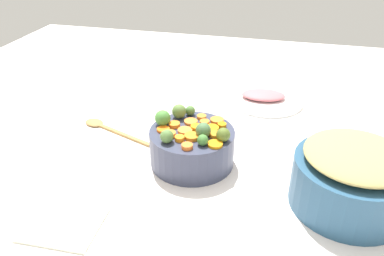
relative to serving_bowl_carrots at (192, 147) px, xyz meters
The scene contains 31 objects.
tabletop 0.06m from the serving_bowl_carrots, 59.56° to the left, with size 2.40×2.40×0.02m, color white.
serving_bowl_carrots is the anchor object (origin of this frame).
metal_pot 0.41m from the serving_bowl_carrots, 11.79° to the right, with size 0.27×0.27×0.12m, color #285071.
stuffing_mound 0.42m from the serving_bowl_carrots, 11.79° to the right, with size 0.24×0.24×0.04m, color tan.
carrot_slice_0 0.08m from the serving_bowl_carrots, 110.34° to the right, with size 0.03×0.03×0.01m, color orange.
carrot_slice_1 0.11m from the serving_bowl_carrots, 36.72° to the right, with size 0.04×0.04×0.01m, color orange.
carrot_slice_2 0.06m from the serving_bowl_carrots, 66.22° to the left, with size 0.03×0.03×0.01m, color orange.
carrot_slice_3 0.10m from the serving_bowl_carrots, 51.33° to the left, with size 0.04×0.04×0.01m, color orange.
carrot_slice_4 0.10m from the serving_bowl_carrots, 31.19° to the left, with size 0.02×0.02×0.01m, color orange.
carrot_slice_5 0.07m from the serving_bowl_carrots, 108.04° to the left, with size 0.04×0.04×0.01m, color orange.
carrot_slice_6 0.10m from the serving_bowl_carrots, 85.70° to the right, with size 0.03×0.03×0.01m, color orange.
carrot_slice_7 0.06m from the serving_bowl_carrots, 159.46° to the right, with size 0.04×0.04×0.01m, color orange.
carrot_slice_8 0.10m from the serving_bowl_carrots, 85.85° to the left, with size 0.03×0.03×0.01m, color orange.
carrot_slice_9 0.09m from the serving_bowl_carrots, 168.69° to the right, with size 0.04×0.04×0.01m, color orange.
carrot_slice_10 0.07m from the serving_bowl_carrots, 81.77° to the right, with size 0.04×0.04×0.01m, color orange.
carrot_slice_11 0.08m from the serving_bowl_carrots, 61.54° to the left, with size 0.03×0.03×0.01m, color orange.
carrot_slice_12 0.08m from the serving_bowl_carrots, 164.13° to the left, with size 0.03×0.03×0.01m, color orange.
carrot_slice_13 0.09m from the serving_bowl_carrots, ahead, with size 0.03×0.03×0.01m, color orange.
carrot_slice_14 0.08m from the serving_bowl_carrots, 143.02° to the right, with size 0.03×0.03×0.01m, color orange.
carrot_slice_15 0.08m from the serving_bowl_carrots, 22.65° to the left, with size 0.04×0.04×0.01m, color orange.
brussels_sprout_0 0.10m from the serving_bowl_carrots, 54.71° to the right, with size 0.03×0.03×0.03m, color #437C34.
brussels_sprout_1 0.11m from the serving_bowl_carrots, 129.41° to the left, with size 0.04×0.04×0.04m, color #597839.
brussels_sprout_2 0.08m from the serving_bowl_carrots, 30.97° to the right, with size 0.04×0.04×0.04m, color #476D41.
brussels_sprout_3 0.11m from the serving_bowl_carrots, 124.97° to the right, with size 0.04×0.04×0.04m, color #537A3B.
brussels_sprout_4 0.11m from the serving_bowl_carrots, 168.48° to the left, with size 0.04×0.04×0.04m, color #4A8839.
brussels_sprout_5 0.12m from the serving_bowl_carrots, 17.54° to the right, with size 0.04×0.04×0.04m, color #556B27.
brussels_sprout_6 0.11m from the serving_bowl_carrots, 107.07° to the left, with size 0.03×0.03×0.03m, color #4B7537.
wooden_spoon 0.35m from the serving_bowl_carrots, 159.93° to the left, with size 0.27×0.13×0.01m.
ham_plate 0.48m from the serving_bowl_carrots, 68.92° to the left, with size 0.27×0.27×0.01m, color white.
ham_slice_main 0.47m from the serving_bowl_carrots, 70.36° to the left, with size 0.16×0.10×0.03m, color #D26A71.
dish_towel 0.39m from the serving_bowl_carrots, 124.90° to the right, with size 0.17×0.14×0.01m, color silver.
Camera 1 is at (0.21, -0.90, 0.65)m, focal length 36.57 mm.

